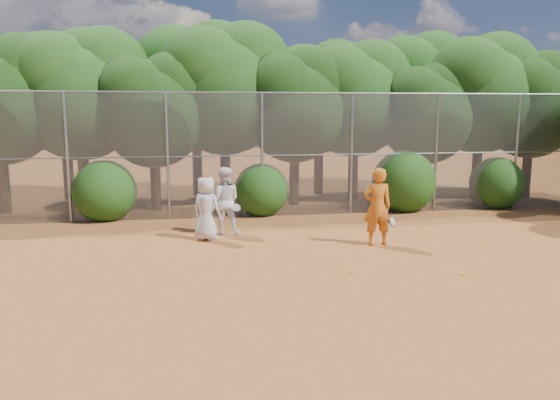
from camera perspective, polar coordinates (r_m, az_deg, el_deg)
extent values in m
plane|color=brown|center=(12.43, 6.52, -6.72)|extent=(80.00, 80.00, 0.00)
cylinder|color=gray|center=(17.91, -21.33, 4.10)|extent=(0.09, 0.09, 4.00)
cylinder|color=gray|center=(17.55, -11.68, 4.45)|extent=(0.09, 0.09, 4.00)
cylinder|color=gray|center=(17.69, -1.89, 4.67)|extent=(0.09, 0.09, 4.00)
cylinder|color=gray|center=(18.34, 7.47, 4.76)|extent=(0.09, 0.09, 4.00)
cylinder|color=gray|center=(19.43, 15.99, 4.73)|extent=(0.09, 0.09, 4.00)
cylinder|color=gray|center=(20.89, 23.47, 4.62)|extent=(0.09, 0.09, 4.00)
cylinder|color=gray|center=(17.81, 1.32, 11.14)|extent=(20.00, 0.05, 0.05)
cylinder|color=gray|center=(17.85, 1.30, 4.72)|extent=(20.00, 0.04, 0.04)
cube|color=slate|center=(17.85, 1.30, 4.72)|extent=(20.00, 0.02, 4.00)
cylinder|color=black|center=(20.54, -26.92, 2.04)|extent=(0.38, 0.38, 2.38)
sphere|color=black|center=(20.60, -25.22, 11.35)|extent=(3.05, 3.05, 3.05)
cylinder|color=black|center=(20.42, -19.81, 2.66)|extent=(0.38, 0.38, 2.52)
sphere|color=#184010|center=(20.31, -20.20, 9.59)|extent=(4.03, 4.03, 4.03)
sphere|color=#184010|center=(20.62, -17.90, 12.50)|extent=(3.23, 3.23, 3.23)
sphere|color=#184010|center=(20.18, -22.50, 11.76)|extent=(3.02, 3.02, 3.02)
cylinder|color=black|center=(19.45, -12.88, 2.15)|extent=(0.36, 0.36, 2.17)
sphere|color=black|center=(19.31, -13.11, 8.42)|extent=(3.47, 3.47, 3.47)
sphere|color=black|center=(19.64, -11.08, 11.03)|extent=(2.78, 2.78, 2.78)
sphere|color=black|center=(19.11, -15.08, 10.42)|extent=(2.60, 2.60, 2.60)
cylinder|color=black|center=(20.43, -5.72, 3.36)|extent=(0.39, 0.39, 2.66)
sphere|color=#184010|center=(20.33, -5.84, 10.68)|extent=(4.26, 4.26, 4.26)
sphere|color=#184010|center=(20.88, -3.57, 13.60)|extent=(3.40, 3.40, 3.40)
sphere|color=#184010|center=(20.02, -8.01, 13.11)|extent=(3.19, 3.19, 3.19)
cylinder|color=black|center=(20.18, 1.51, 2.78)|extent=(0.37, 0.37, 2.27)
sphere|color=black|center=(20.05, 1.54, 9.12)|extent=(3.64, 3.64, 3.64)
sphere|color=black|center=(20.58, 3.38, 11.64)|extent=(2.91, 2.91, 2.91)
sphere|color=black|center=(19.68, -0.15, 11.24)|extent=(2.73, 2.73, 2.73)
cylinder|color=black|center=(21.55, 7.65, 3.34)|extent=(0.38, 0.38, 2.45)
sphere|color=#184010|center=(21.44, 7.78, 9.74)|extent=(3.92, 3.92, 3.92)
sphere|color=#184010|center=(22.09, 9.52, 12.22)|extent=(3.14, 3.14, 3.14)
sphere|color=#184010|center=(20.99, 6.25, 11.92)|extent=(2.94, 2.94, 2.94)
cylinder|color=black|center=(21.53, 14.80, 2.64)|extent=(0.36, 0.36, 2.10)
sphere|color=black|center=(21.40, 15.03, 8.12)|extent=(3.36, 3.36, 3.36)
sphere|color=black|center=(21.99, 16.37, 10.28)|extent=(2.69, 2.69, 2.69)
sphere|color=black|center=(20.93, 13.91, 9.99)|extent=(2.52, 2.52, 2.52)
cylinder|color=black|center=(23.17, 19.87, 3.46)|extent=(0.39, 0.39, 2.59)
sphere|color=#184010|center=(23.07, 20.22, 9.74)|extent=(4.14, 4.14, 4.14)
sphere|color=#184010|center=(23.89, 21.63, 12.11)|extent=(3.32, 3.32, 3.32)
sphere|color=#184010|center=(22.48, 19.10, 11.94)|extent=(3.11, 3.11, 3.11)
cylinder|color=black|center=(23.97, 24.38, 3.02)|extent=(0.37, 0.37, 2.31)
sphere|color=black|center=(23.87, 24.74, 8.43)|extent=(3.70, 3.70, 3.70)
sphere|color=black|center=(24.61, 25.85, 10.51)|extent=(2.96, 2.96, 2.96)
sphere|color=black|center=(23.29, 23.92, 10.31)|extent=(2.77, 2.77, 2.77)
cylinder|color=black|center=(22.85, -21.29, 3.35)|extent=(0.39, 0.39, 2.62)
sphere|color=#184010|center=(22.76, -21.67, 9.80)|extent=(4.20, 4.20, 4.20)
sphere|color=#184010|center=(23.07, -19.52, 12.52)|extent=(3.36, 3.36, 3.36)
sphere|color=#184010|center=(22.65, -23.82, 11.80)|extent=(3.15, 3.15, 3.15)
cylinder|color=black|center=(22.57, -8.65, 4.03)|extent=(0.40, 0.40, 2.80)
sphere|color=#184010|center=(22.49, -8.82, 11.01)|extent=(4.48, 4.48, 4.48)
sphere|color=#184010|center=(23.04, -6.62, 13.80)|extent=(3.58, 3.58, 3.58)
sphere|color=#184010|center=(22.21, -10.94, 13.29)|extent=(3.36, 3.36, 3.36)
cylinder|color=black|center=(22.82, 4.06, 3.81)|extent=(0.38, 0.38, 2.52)
sphere|color=#184010|center=(22.72, 4.13, 10.03)|extent=(4.03, 4.03, 4.03)
sphere|color=#184010|center=(23.35, 5.89, 12.45)|extent=(3.23, 3.23, 3.23)
sphere|color=#184010|center=(22.30, 2.54, 12.13)|extent=(3.02, 3.02, 3.02)
cylinder|color=black|center=(24.81, 13.91, 4.24)|extent=(0.40, 0.40, 2.73)
sphere|color=#184010|center=(24.74, 14.15, 10.43)|extent=(4.37, 4.37, 4.37)
sphere|color=#184010|center=(25.54, 15.69, 12.77)|extent=(3.49, 3.49, 3.49)
sphere|color=#184010|center=(24.18, 12.85, 12.58)|extent=(3.28, 3.28, 3.28)
sphere|color=#184010|center=(18.13, -17.87, 1.16)|extent=(2.00, 2.00, 2.00)
sphere|color=#184010|center=(18.11, -2.00, 1.28)|extent=(1.80, 1.80, 1.80)
sphere|color=#184010|center=(19.38, 12.82, 2.17)|extent=(2.20, 2.20, 2.20)
sphere|color=#184010|center=(20.98, 21.69, 1.85)|extent=(1.90, 1.90, 1.90)
imported|color=#CC6618|center=(14.13, 10.13, -0.70)|extent=(0.76, 0.52, 2.00)
torus|color=black|center=(14.13, 11.70, -2.20)|extent=(0.32, 0.28, 0.29)
cylinder|color=black|center=(14.26, 11.00, -2.38)|extent=(0.19, 0.24, 0.13)
imported|color=silver|center=(14.61, -7.69, -0.87)|extent=(1.00, 0.94, 1.72)
ellipsoid|color=#A22017|center=(14.49, -7.76, 2.33)|extent=(0.22, 0.22, 0.13)
sphere|color=#DCF02B|center=(14.43, -6.47, -1.02)|extent=(0.07, 0.07, 0.07)
imported|color=white|center=(15.28, -5.87, -0.09)|extent=(0.99, 0.81, 1.89)
torus|color=black|center=(15.03, -4.64, -0.78)|extent=(0.32, 0.25, 0.22)
cylinder|color=black|center=(15.20, -4.71, -1.29)|extent=(0.04, 0.21, 0.23)
sphere|color=#DCF02B|center=(15.65, 14.96, -3.52)|extent=(0.07, 0.07, 0.07)
sphere|color=#DCF02B|center=(15.54, 9.56, -3.42)|extent=(0.07, 0.07, 0.07)
sphere|color=#DCF02B|center=(12.18, 18.52, -7.32)|extent=(0.07, 0.07, 0.07)
sphere|color=#DCF02B|center=(15.38, 20.30, -4.01)|extent=(0.07, 0.07, 0.07)
sphere|color=#DCF02B|center=(11.83, 7.44, -7.40)|extent=(0.07, 0.07, 0.07)
sphere|color=#DCF02B|center=(17.70, 11.32, -1.93)|extent=(0.07, 0.07, 0.07)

